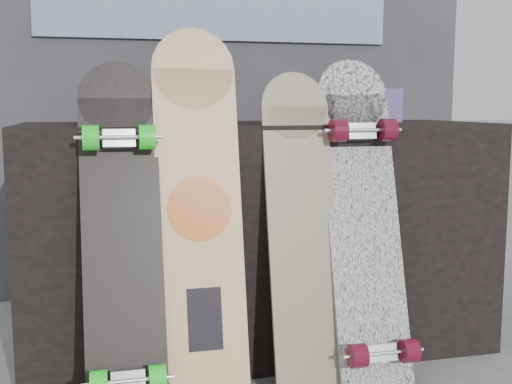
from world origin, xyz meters
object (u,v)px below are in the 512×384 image
object	(u,v)px
vendor_table	(258,235)
skateboard_dark	(122,232)
longboard_geisha	(199,204)
longboard_cascadia	(365,217)
longboard_celtic	(301,221)

from	to	relation	value
vendor_table	skateboard_dark	size ratio (longest dim) A/B	1.61
vendor_table	longboard_geisha	distance (m)	0.47
skateboard_dark	vendor_table	bearing A→B (deg)	38.00
vendor_table	longboard_cascadia	xyz separation A→B (m)	(0.25, -0.37, 0.12)
vendor_table	longboard_geisha	xyz separation A→B (m)	(-0.26, -0.34, 0.18)
longboard_celtic	skateboard_dark	bearing A→B (deg)	-177.20
vendor_table	skateboard_dark	distance (m)	0.63
longboard_celtic	vendor_table	bearing A→B (deg)	97.36
longboard_cascadia	skateboard_dark	size ratio (longest dim) A/B	1.02
vendor_table	longboard_cascadia	distance (m)	0.46
longboard_cascadia	longboard_celtic	bearing A→B (deg)	176.41
longboard_geisha	longboard_celtic	size ratio (longest dim) A/B	1.13
longboard_geisha	skateboard_dark	size ratio (longest dim) A/B	1.10
longboard_celtic	longboard_cascadia	bearing A→B (deg)	-3.59
longboard_geisha	longboard_cascadia	xyz separation A→B (m)	(0.51, -0.02, -0.06)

